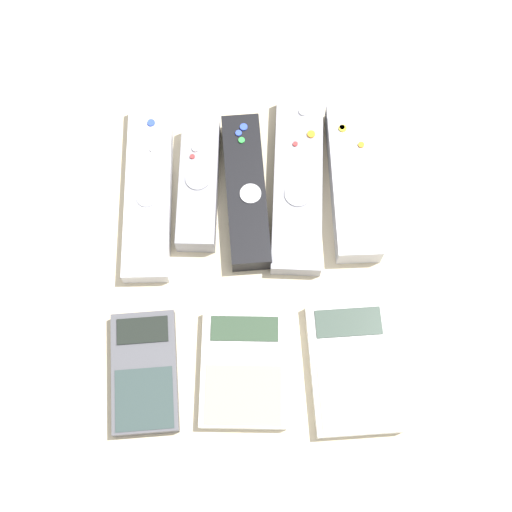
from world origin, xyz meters
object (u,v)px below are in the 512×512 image
remote_1 (203,185)px  remote_4 (357,181)px  remote_3 (302,183)px  calculator_2 (357,368)px  remote_2 (250,191)px  remote_0 (153,190)px  calculator_1 (248,369)px  calculator_0 (149,372)px

remote_1 → remote_4: size_ratio=0.82×
remote_4 → remote_3: bearing=178.2°
remote_4 → calculator_2: size_ratio=1.33×
remote_1 → remote_2: remote_1 is taller
remote_0 → remote_4: size_ratio=1.14×
remote_3 → remote_0: bearing=-174.5°
remote_3 → remote_4: 0.06m
remote_2 → calculator_1: bearing=-94.8°
remote_3 → calculator_0: size_ratio=1.69×
calculator_1 → calculator_2: bearing=1.6°
remote_1 → remote_2: 0.05m
calculator_0 → remote_3: bearing=48.4°
remote_0 → remote_1: remote_1 is taller
calculator_1 → calculator_2: 0.11m
calculator_2 → remote_1: bearing=124.8°
remote_4 → remote_2: bearing=-176.9°
remote_3 → calculator_2: bearing=-73.6°
remote_0 → calculator_2: size_ratio=1.51×
remote_1 → calculator_1: size_ratio=1.24×
remote_4 → calculator_0: bearing=-138.3°
calculator_1 → calculator_2: size_ratio=0.88×
remote_0 → calculator_1: (0.10, -0.20, -0.00)m
remote_1 → calculator_0: size_ratio=1.19×
calculator_1 → remote_3: bearing=75.1°
remote_4 → calculator_0: (-0.23, -0.21, -0.01)m
remote_4 → remote_0: bearing=-179.7°
calculator_0 → calculator_1: 0.10m
remote_2 → calculator_0: (-0.11, -0.20, -0.00)m
remote_1 → remote_0: bearing=-173.8°
remote_2 → remote_3: bearing=5.8°
remote_1 → calculator_2: remote_1 is taller
calculator_1 → calculator_2: same height
remote_0 → calculator_1: remote_0 is taller
remote_0 → remote_4: (0.23, 0.01, 0.00)m
remote_0 → calculator_1: bearing=-62.8°
remote_2 → remote_4: (0.12, 0.01, 0.00)m
remote_1 → remote_4: (0.17, 0.00, 0.00)m
remote_0 → calculator_1: 0.23m
calculator_2 → remote_0: bearing=133.8°
remote_0 → remote_2: bearing=-1.9°
calculator_1 → calculator_0: bearing=-177.3°
remote_4 → remote_1: bearing=179.4°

